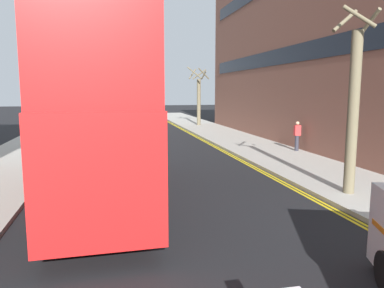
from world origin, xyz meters
TOP-DOWN VIEW (x-y plane):
  - sidewalk_right at (6.50, 16.00)m, footprint 4.00×80.00m
  - kerb_line_outer at (4.40, 14.00)m, footprint 0.10×56.00m
  - kerb_line_inner at (4.24, 14.00)m, footprint 0.10×56.00m
  - double_decker_bus_away at (-2.31, 12.06)m, footprint 3.03×10.87m
  - pedestrian_far at (8.07, 18.64)m, footprint 0.34×0.22m
  - street_tree_near at (5.55, 10.38)m, footprint 1.17×1.39m
  - street_tree_mid at (6.39, 35.13)m, footprint 2.14×2.17m
  - townhouse_terrace_right at (13.50, 22.87)m, footprint 10.08×28.00m

SIDE VIEW (x-z plane):
  - kerb_line_outer at x=4.40m, z-range 0.00..0.01m
  - kerb_line_inner at x=4.24m, z-range 0.00..0.01m
  - sidewalk_right at x=6.50m, z-range 0.00..0.14m
  - pedestrian_far at x=8.07m, z-range 0.18..1.80m
  - street_tree_mid at x=6.39m, z-range 0.03..5.57m
  - street_tree_near at x=5.55m, z-range -0.03..5.83m
  - double_decker_bus_away at x=-2.31m, z-range 0.21..5.85m
  - townhouse_terrace_right at x=13.50m, z-range 0.00..14.55m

